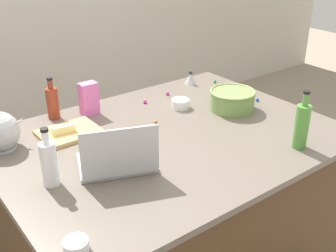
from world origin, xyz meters
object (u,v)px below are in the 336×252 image
at_px(butter_stick_left, 63,129).
at_px(ramekin_medium, 76,246).
at_px(bottle_soy, 52,102).
at_px(bottle_vinegar, 49,163).
at_px(cutting_board, 69,132).
at_px(kitchen_timer, 191,78).
at_px(laptop, 118,159).
at_px(mixing_bowl_large, 232,99).
at_px(ramekin_small, 181,104).
at_px(bottle_olive, 302,125).
at_px(candy_bag, 89,99).

bearing_deg(butter_stick_left, ramekin_medium, -111.82).
relative_size(bottle_soy, bottle_vinegar, 0.92).
relative_size(cutting_board, kitchen_timer, 3.58).
xyz_separation_m(laptop, butter_stick_left, (-0.05, 0.41, -0.01)).
bearing_deg(mixing_bowl_large, ramekin_small, 138.95).
relative_size(bottle_olive, ramekin_small, 2.78).
distance_m(ramekin_medium, candy_bag, 1.03).
height_order(bottle_soy, kitchen_timer, bottle_soy).
height_order(mixing_bowl_large, ramekin_small, mixing_bowl_large).
height_order(cutting_board, butter_stick_left, butter_stick_left).
relative_size(mixing_bowl_large, ramekin_small, 2.54).
relative_size(laptop, ramekin_small, 3.83).
bearing_deg(cutting_board, bottle_soy, 85.03).
xyz_separation_m(bottle_soy, cutting_board, (-0.02, -0.21, -0.08)).
distance_m(laptop, ramekin_small, 0.68).
bearing_deg(bottle_soy, bottle_olive, -52.05).
bearing_deg(kitchen_timer, bottle_soy, 178.09).
height_order(cutting_board, candy_bag, candy_bag).
height_order(cutting_board, ramekin_small, ramekin_small).
bearing_deg(cutting_board, bottle_vinegar, -124.04).
distance_m(ramekin_small, candy_bag, 0.49).
bearing_deg(bottle_vinegar, ramekin_small, 17.92).
xyz_separation_m(ramekin_small, candy_bag, (-0.43, 0.23, 0.06)).
xyz_separation_m(bottle_soy, bottle_vinegar, (-0.25, -0.56, 0.01)).
bearing_deg(mixing_bowl_large, cutting_board, 162.88).
height_order(bottle_olive, bottle_soy, bottle_olive).
distance_m(cutting_board, butter_stick_left, 0.04).
relative_size(mixing_bowl_large, bottle_soy, 1.12).
distance_m(bottle_soy, ramekin_medium, 1.02).
distance_m(bottle_olive, bottle_soy, 1.21).
bearing_deg(ramekin_small, bottle_soy, 154.30).
bearing_deg(laptop, bottle_olive, -23.79).
relative_size(bottle_olive, kitchen_timer, 3.48).
bearing_deg(mixing_bowl_large, candy_bag, 147.18).
distance_m(ramekin_medium, kitchen_timer, 1.54).
bearing_deg(ramekin_small, bottle_olive, -77.82).
height_order(ramekin_small, ramekin_medium, ramekin_small).
xyz_separation_m(ramekin_medium, kitchen_timer, (1.23, 0.92, 0.02)).
bearing_deg(ramekin_medium, candy_bag, 60.06).
bearing_deg(ramekin_small, laptop, -150.43).
height_order(bottle_vinegar, cutting_board, bottle_vinegar).
relative_size(butter_stick_left, kitchen_timer, 1.43).
height_order(laptop, cutting_board, laptop).
xyz_separation_m(laptop, ramekin_medium, (-0.35, -0.33, -0.03)).
bearing_deg(mixing_bowl_large, bottle_soy, 149.82).
bearing_deg(bottle_vinegar, bottle_olive, -21.25).
xyz_separation_m(cutting_board, ramekin_small, (0.62, -0.07, 0.02)).
bearing_deg(bottle_olive, ramekin_medium, -179.89).
relative_size(bottle_olive, bottle_vinegar, 1.13).
distance_m(ramekin_small, ramekin_medium, 1.15).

